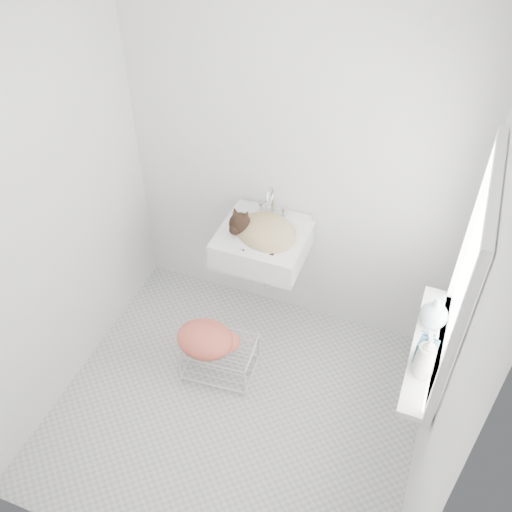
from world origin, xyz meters
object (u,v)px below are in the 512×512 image
(bottle_b, at_px, (423,360))
(cat, at_px, (263,231))
(bottle_c, at_px, (431,324))
(sink, at_px, (262,234))
(bottle_a, at_px, (421,373))
(wire_rack, at_px, (220,356))

(bottle_b, bearing_deg, cat, 150.29)
(bottle_c, bearing_deg, bottle_b, -90.00)
(sink, distance_m, cat, 0.05)
(sink, bearing_deg, bottle_a, -33.12)
(sink, distance_m, bottle_b, 1.27)
(sink, relative_size, bottle_b, 2.73)
(wire_rack, distance_m, bottle_c, 1.40)
(wire_rack, xyz_separation_m, bottle_b, (1.21, -0.15, 0.70))
(sink, height_order, cat, cat)
(bottle_b, relative_size, bottle_c, 1.06)
(sink, xyz_separation_m, bottle_c, (1.10, -0.38, 0.00))
(cat, bearing_deg, bottle_a, -25.58)
(sink, height_order, bottle_a, bottle_a)
(cat, relative_size, wire_rack, 0.98)
(wire_rack, distance_m, bottle_b, 1.41)
(cat, distance_m, bottle_b, 1.26)
(bottle_a, bearing_deg, bottle_b, 90.00)
(wire_rack, distance_m, bottle_a, 1.42)
(bottle_a, height_order, bottle_c, bottle_a)
(sink, bearing_deg, bottle_b, -30.07)
(bottle_b, xyz_separation_m, bottle_c, (0.00, 0.26, 0.00))
(cat, bearing_deg, sink, 136.11)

